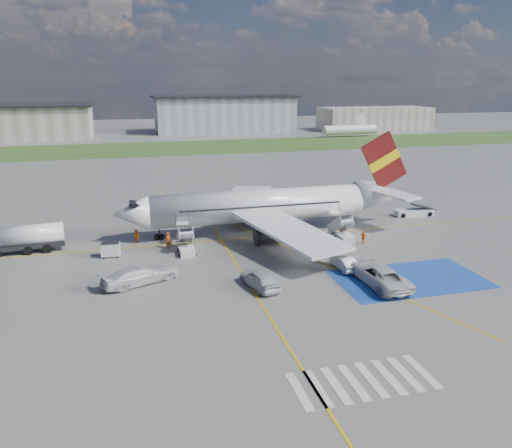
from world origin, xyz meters
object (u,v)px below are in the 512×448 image
Objects in this scene: belt_loader at (414,213)px; car_silver_a at (260,279)px; gpu_cart at (111,250)px; car_silver_b at (344,263)px; airliner at (270,205)px; fuel_tanker at (22,241)px; van_white_b at (141,272)px; van_white_a at (378,270)px.

car_silver_a is (-27.07, -18.46, 0.43)m from belt_loader.
gpu_cart is at bearing -166.88° from belt_loader.
airliner is at bearing -77.59° from car_silver_b.
car_silver_a reaches higher than belt_loader.
car_silver_a is (22.47, -15.76, -0.41)m from fuel_tanker.
gpu_cart is 0.36× the size of van_white_b.
van_white_b is at bearing -65.59° from gpu_cart.
belt_loader reaches higher than car_silver_b.
airliner reaches higher than gpu_cart.
gpu_cart is 0.31× the size of van_white_a.
fuel_tanker is 34.49m from car_silver_b.
airliner is at bearing -4.93° from fuel_tanker.
van_white_a is 1.16× the size of van_white_b.
gpu_cart is 8.63m from van_white_b.
belt_loader is at bearing -139.60° from car_silver_b.
belt_loader is at bearing -2.98° from fuel_tanker.
van_white_a is at bearing -24.20° from gpu_cart.
van_white_a is at bearing -124.99° from belt_loader.
car_silver_a is (13.17, -11.94, 0.14)m from gpu_cart.
fuel_tanker reaches higher than van_white_a.
gpu_cart is 17.77m from car_silver_a.
car_silver_a is 10.96m from van_white_a.
belt_loader is at bearing 14.57° from gpu_cart.
car_silver_a reaches higher than gpu_cart.
fuel_tanker is 37.58m from van_white_a.
fuel_tanker is at bearing 22.78° from van_white_b.
belt_loader is at bearing 5.69° from airliner.
fuel_tanker is at bearing -178.84° from airliner.
airliner is 18.32× the size of gpu_cart.
car_silver_b is at bearing -29.02° from fuel_tanker.
airliner is at bearing -75.49° from van_white_a.
airliner is 28.30m from fuel_tanker.
airliner is at bearing -170.40° from belt_loader.
van_white_a is (1.54, -4.00, 0.54)m from car_silver_b.
airliner is 7.36× the size of car_silver_a.
fuel_tanker is 1.56× the size of belt_loader.
belt_loader is at bearing -91.16° from van_white_b.
belt_loader is 0.90× the size of van_white_a.
van_white_b is (-19.64, 1.46, 0.41)m from car_silver_b.
van_white_a reaches higher than gpu_cart.
van_white_b is at bearing -6.04° from car_silver_b.
van_white_a is at bearing -33.74° from fuel_tanker.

